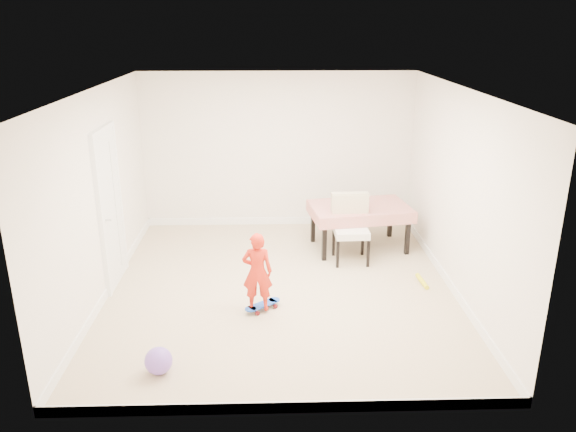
{
  "coord_description": "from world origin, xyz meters",
  "views": [
    {
      "loc": [
        -0.11,
        -6.7,
        3.38
      ],
      "look_at": [
        0.1,
        0.2,
        0.95
      ],
      "focal_mm": 35.0,
      "sensor_mm": 36.0,
      "label": 1
    }
  ],
  "objects_px": {
    "dining_chair": "(351,229)",
    "child": "(257,275)",
    "skateboard": "(263,307)",
    "balloon": "(159,361)",
    "dining_table": "(359,227)"
  },
  "relations": [
    {
      "from": "skateboard",
      "to": "balloon",
      "type": "xyz_separation_m",
      "value": [
        -1.03,
        -1.28,
        0.1
      ]
    },
    {
      "from": "dining_chair",
      "to": "skateboard",
      "type": "relative_size",
      "value": 1.97
    },
    {
      "from": "dining_table",
      "to": "child",
      "type": "xyz_separation_m",
      "value": [
        -1.53,
        -1.99,
        0.15
      ]
    },
    {
      "from": "dining_table",
      "to": "dining_chair",
      "type": "distance_m",
      "value": 0.57
    },
    {
      "from": "dining_chair",
      "to": "child",
      "type": "relative_size",
      "value": 1.0
    },
    {
      "from": "balloon",
      "to": "dining_chair",
      "type": "bearing_deg",
      "value": 49.77
    },
    {
      "from": "dining_table",
      "to": "skateboard",
      "type": "xyz_separation_m",
      "value": [
        -1.47,
        -1.94,
        -0.31
      ]
    },
    {
      "from": "child",
      "to": "balloon",
      "type": "height_order",
      "value": "child"
    },
    {
      "from": "skateboard",
      "to": "balloon",
      "type": "distance_m",
      "value": 1.65
    },
    {
      "from": "dining_chair",
      "to": "skateboard",
      "type": "distance_m",
      "value": 1.97
    },
    {
      "from": "dining_table",
      "to": "child",
      "type": "relative_size",
      "value": 1.49
    },
    {
      "from": "balloon",
      "to": "skateboard",
      "type": "bearing_deg",
      "value": 51.32
    },
    {
      "from": "dining_chair",
      "to": "skateboard",
      "type": "bearing_deg",
      "value": -133.16
    },
    {
      "from": "skateboard",
      "to": "child",
      "type": "height_order",
      "value": "child"
    },
    {
      "from": "dining_table",
      "to": "dining_chair",
      "type": "bearing_deg",
      "value": -119.97
    }
  ]
}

